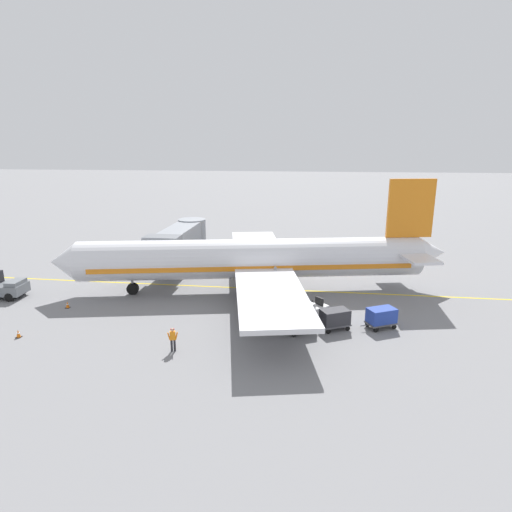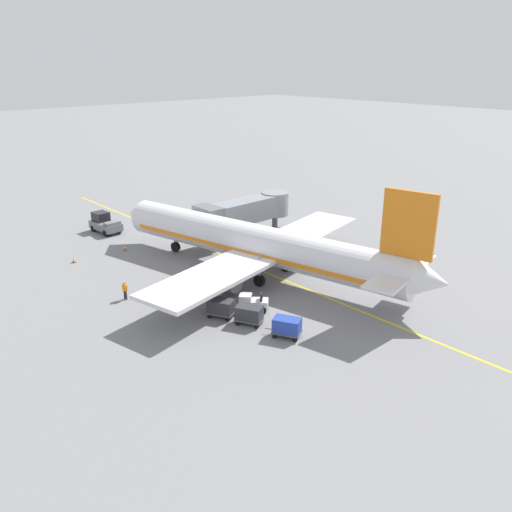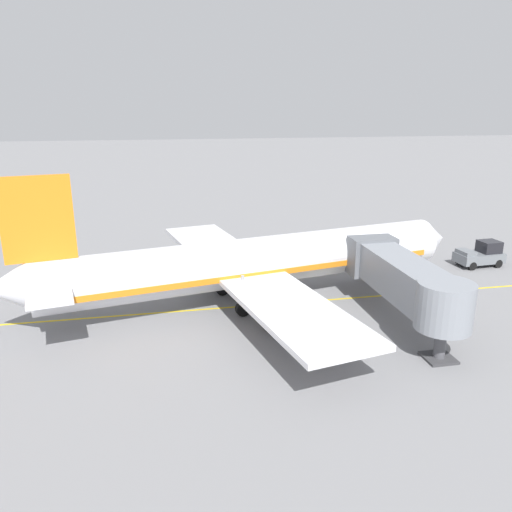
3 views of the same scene
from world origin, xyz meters
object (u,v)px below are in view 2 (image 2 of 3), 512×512
baggage_cart_third_in_train (287,326)px  baggage_tug_lead (252,302)px  baggage_cart_front (221,307)px  safety_cone_nose_left (74,260)px  jet_bridge (245,211)px  safety_cone_nose_right (125,248)px  ground_crew_wing_walker (125,290)px  baggage_cart_second_in_train (249,314)px  ground_crew_loader (210,280)px  pushback_tractor (105,223)px  parked_airliner (259,244)px

baggage_cart_third_in_train → baggage_tug_lead: bearing=77.4°
baggage_cart_front → safety_cone_nose_left: size_ratio=4.91×
baggage_cart_front → jet_bridge: bearing=42.8°
safety_cone_nose_left → safety_cone_nose_right: same height
baggage_cart_front → baggage_cart_third_in_train: size_ratio=1.00×
baggage_cart_third_in_train → ground_crew_wing_walker: (-5.80, 14.58, 0.00)m
jet_bridge → baggage_cart_second_in_train: jet_bridge is taller
baggage_tug_lead → baggage_cart_front: (-2.84, 0.80, 0.24)m
safety_cone_nose_left → baggage_tug_lead: bearing=-73.1°
jet_bridge → ground_crew_wing_walker: (-19.25, -5.49, -2.50)m
baggage_tug_lead → safety_cone_nose_right: baggage_tug_lead is taller
jet_bridge → baggage_tug_lead: bearing=-129.7°
ground_crew_loader → jet_bridge: bearing=36.0°
pushback_tractor → jet_bridge: bearing=-51.1°
parked_airliner → ground_crew_wing_walker: parked_airliner is taller
baggage_cart_front → baggage_cart_third_in_train: 6.29m
parked_airliner → ground_crew_loader: size_ratio=21.96×
baggage_cart_front → safety_cone_nose_left: (-3.59, 20.41, -0.66)m
safety_cone_nose_left → parked_airliner: bearing=-52.0°
baggage_cart_front → baggage_cart_second_in_train: size_ratio=1.00×
baggage_cart_third_in_train → ground_crew_wing_walker: bearing=111.7°
pushback_tractor → safety_cone_nose_left: size_ratio=7.70×
jet_bridge → baggage_cart_front: 20.75m
parked_airliner → baggage_cart_third_in_train: bearing=-123.1°
pushback_tractor → ground_crew_wing_walker: size_ratio=2.69×
baggage_cart_third_in_train → ground_crew_wing_walker: ground_crew_wing_walker is taller
parked_airliner → pushback_tractor: bearing=101.5°
baggage_cart_second_in_train → ground_crew_wing_walker: 12.14m
baggage_tug_lead → parked_airliner: bearing=43.3°
pushback_tractor → ground_crew_wing_walker: (-8.10, -19.30, -0.15)m
baggage_cart_front → ground_crew_wing_walker: 9.47m
parked_airliner → baggage_cart_second_in_train: bearing=-137.1°
safety_cone_nose_left → baggage_cart_front: bearing=-80.0°
parked_airliner → baggage_cart_front: bearing=-151.5°
ground_crew_loader → ground_crew_wing_walker: bearing=153.0°
parked_airliner → jet_bridge: parked_airliner is taller
parked_airliner → baggage_tug_lead: parked_airliner is taller
ground_crew_loader → baggage_cart_second_in_train: bearing=-103.7°
ground_crew_wing_walker → jet_bridge: bearing=15.9°
baggage_cart_third_in_train → ground_crew_wing_walker: size_ratio=1.71×
pushback_tractor → safety_cone_nose_right: bearing=-102.0°
safety_cone_nose_left → safety_cone_nose_right: bearing=-2.8°
ground_crew_wing_walker → ground_crew_loader: 7.73m
parked_airliner → ground_crew_loader: (-5.92, 0.31, -2.23)m
baggage_cart_front → safety_cone_nose_left: baggage_cart_front is taller
jet_bridge → ground_crew_loader: size_ratio=7.73×
parked_airliner → pushback_tractor: size_ratio=8.17×
safety_cone_nose_left → baggage_cart_third_in_train: bearing=-78.8°
baggage_cart_second_in_train → safety_cone_nose_right: (1.41, 22.64, -0.66)m
baggage_cart_third_in_train → ground_crew_loader: (1.09, 11.08, 0.00)m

